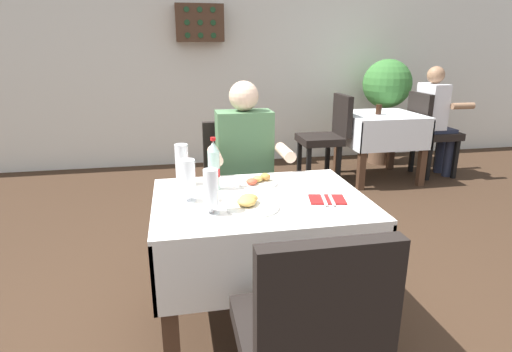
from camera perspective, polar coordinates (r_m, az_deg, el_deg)
ground_plane at (r=2.39m, az=2.04°, el=-20.44°), size 11.00×11.00×0.00m
back_wall at (r=5.39m, az=-6.72°, el=17.17°), size 11.00×0.12×2.91m
main_dining_table at (r=2.11m, az=0.53°, el=-7.62°), size 1.04×0.79×0.75m
chair_far_diner_seat at (r=2.84m, az=-2.68°, el=-1.27°), size 0.44×0.50×0.97m
chair_near_camera_side at (r=1.47m, az=7.17°, el=-20.92°), size 0.44×0.50×0.97m
seated_diner_far at (r=2.70m, az=-1.41°, el=1.22°), size 0.50×0.46×1.26m
plate_near_camera at (r=1.91m, az=-0.80°, el=-3.88°), size 0.24×0.24×0.06m
plate_far_diner at (r=2.24m, az=0.24°, el=-0.72°), size 0.22×0.22×0.05m
beer_glass_left at (r=1.82m, az=-6.21°, el=-2.04°), size 0.07×0.07×0.21m
beer_glass_middle at (r=1.98m, az=-9.34°, el=-0.49°), size 0.07×0.07×0.21m
beer_glass_right at (r=2.24m, az=-10.16°, el=1.61°), size 0.07×0.07×0.22m
cola_bottle_primary at (r=2.13m, az=-5.83°, el=1.27°), size 0.06×0.06×0.28m
napkin_cutlery_set at (r=2.03m, az=9.78°, el=-3.18°), size 0.19×0.20×0.01m
background_dining_table at (r=4.88m, az=16.70°, el=5.93°), size 0.82×0.79×0.75m
background_chair_left at (r=4.63m, az=9.84°, el=5.81°), size 0.50×0.44×0.97m
background_chair_right at (r=5.20m, az=22.81°, el=5.96°), size 0.50×0.44×0.97m
background_patron at (r=5.20m, az=23.47°, el=7.65°), size 0.46×0.50×1.26m
background_table_tumbler at (r=4.79m, az=16.55°, el=8.79°), size 0.06×0.06×0.11m
potted_plant_corner at (r=5.57m, az=17.49°, el=10.74°), size 0.60×0.60×1.32m
wall_bottle_rack at (r=5.22m, az=-7.78°, el=20.16°), size 0.56×0.21×0.42m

